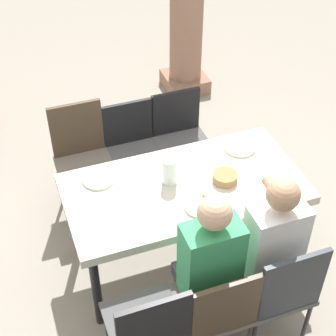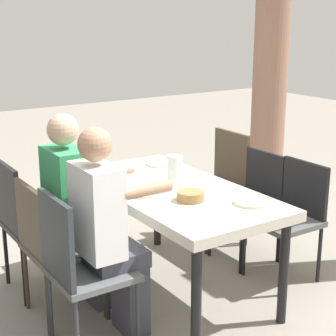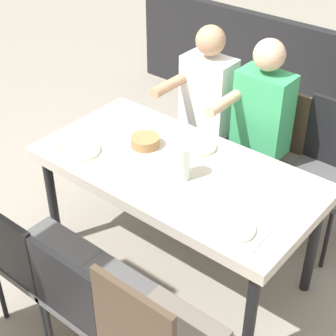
{
  "view_description": "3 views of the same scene",
  "coord_description": "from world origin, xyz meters",
  "px_view_note": "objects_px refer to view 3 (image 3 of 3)",
  "views": [
    {
      "loc": [
        -1.01,
        -2.47,
        3.2
      ],
      "look_at": [
        -0.1,
        0.05,
        0.89
      ],
      "focal_mm": 57.07,
      "sensor_mm": 36.0,
      "label": 1
    },
    {
      "loc": [
        2.94,
        -1.97,
        1.88
      ],
      "look_at": [
        -0.03,
        -0.02,
        0.89
      ],
      "focal_mm": 59.09,
      "sensor_mm": 36.0,
      "label": 2
    },
    {
      "loc": [
        -1.53,
        1.94,
        2.46
      ],
      "look_at": [
        -0.0,
        0.08,
        0.78
      ],
      "focal_mm": 57.65,
      "sensor_mm": 36.0,
      "label": 3
    }
  ],
  "objects_px": {
    "diner_woman_green": "(201,116)",
    "water_pitcher": "(180,164)",
    "chair_east_north": "(31,257)",
    "chair_east_south": "(217,125)",
    "plate_0": "(232,228)",
    "diner_man_white": "(255,135)",
    "dining_table": "(176,177)",
    "plate_1": "(199,146)",
    "chair_mid_south": "(267,146)",
    "bread_basket": "(145,141)",
    "chair_mid_north": "(87,296)",
    "plate_2": "(80,150)",
    "chair_west_south": "(326,166)"
  },
  "relations": [
    {
      "from": "water_pitcher",
      "to": "chair_east_south",
      "type": "bearing_deg",
      "value": -67.6
    },
    {
      "from": "chair_mid_north",
      "to": "chair_east_north",
      "type": "height_order",
      "value": "chair_east_north"
    },
    {
      "from": "chair_east_south",
      "to": "bread_basket",
      "type": "relative_size",
      "value": 5.56
    },
    {
      "from": "diner_woman_green",
      "to": "plate_2",
      "type": "bearing_deg",
      "value": 75.24
    },
    {
      "from": "water_pitcher",
      "to": "chair_mid_north",
      "type": "bearing_deg",
      "value": 92.82
    },
    {
      "from": "dining_table",
      "to": "plate_0",
      "type": "relative_size",
      "value": 7.3
    },
    {
      "from": "chair_mid_north",
      "to": "plate_0",
      "type": "distance_m",
      "value": 0.76
    },
    {
      "from": "dining_table",
      "to": "chair_east_south",
      "type": "bearing_deg",
      "value": -70.7
    },
    {
      "from": "diner_man_white",
      "to": "plate_2",
      "type": "relative_size",
      "value": 5.48
    },
    {
      "from": "plate_1",
      "to": "plate_2",
      "type": "relative_size",
      "value": 0.87
    },
    {
      "from": "plate_1",
      "to": "chair_east_south",
      "type": "bearing_deg",
      "value": -65.3
    },
    {
      "from": "chair_east_north",
      "to": "plate_0",
      "type": "bearing_deg",
      "value": -144.89
    },
    {
      "from": "dining_table",
      "to": "bread_basket",
      "type": "height_order",
      "value": "bread_basket"
    },
    {
      "from": "diner_man_white",
      "to": "water_pitcher",
      "type": "relative_size",
      "value": 6.67
    },
    {
      "from": "plate_1",
      "to": "bread_basket",
      "type": "xyz_separation_m",
      "value": [
        0.26,
        0.18,
        0.02
      ]
    },
    {
      "from": "chair_east_north",
      "to": "diner_woman_green",
      "type": "distance_m",
      "value": 1.48
    },
    {
      "from": "dining_table",
      "to": "water_pitcher",
      "type": "relative_size",
      "value": 8.28
    },
    {
      "from": "chair_east_north",
      "to": "plate_0",
      "type": "relative_size",
      "value": 3.86
    },
    {
      "from": "chair_west_south",
      "to": "chair_mid_north",
      "type": "relative_size",
      "value": 1.11
    },
    {
      "from": "chair_mid_north",
      "to": "plate_1",
      "type": "xyz_separation_m",
      "value": [
        0.13,
        -1.07,
        0.26
      ]
    },
    {
      "from": "diner_woman_green",
      "to": "chair_mid_north",
      "type": "bearing_deg",
      "value": 105.76
    },
    {
      "from": "dining_table",
      "to": "chair_east_south",
      "type": "relative_size",
      "value": 1.72
    },
    {
      "from": "chair_mid_north",
      "to": "plate_0",
      "type": "bearing_deg",
      "value": -125.69
    },
    {
      "from": "plate_1",
      "to": "chair_east_north",
      "type": "bearing_deg",
      "value": 75.41
    },
    {
      "from": "chair_east_south",
      "to": "diner_woman_green",
      "type": "height_order",
      "value": "diner_woman_green"
    },
    {
      "from": "chair_west_south",
      "to": "diner_man_white",
      "type": "relative_size",
      "value": 0.72
    },
    {
      "from": "chair_east_south",
      "to": "plate_0",
      "type": "xyz_separation_m",
      "value": [
        -0.83,
        1.09,
        0.23
      ]
    },
    {
      "from": "chair_east_north",
      "to": "chair_west_south",
      "type": "bearing_deg",
      "value": -116.54
    },
    {
      "from": "chair_east_north",
      "to": "water_pitcher",
      "type": "bearing_deg",
      "value": -116.2
    },
    {
      "from": "chair_east_south",
      "to": "plate_0",
      "type": "distance_m",
      "value": 1.39
    },
    {
      "from": "plate_1",
      "to": "diner_man_white",
      "type": "bearing_deg",
      "value": -107.55
    },
    {
      "from": "chair_mid_south",
      "to": "plate_0",
      "type": "height_order",
      "value": "chair_mid_south"
    },
    {
      "from": "chair_east_north",
      "to": "chair_mid_south",
      "type": "bearing_deg",
      "value": -103.9
    },
    {
      "from": "dining_table",
      "to": "diner_woman_green",
      "type": "bearing_deg",
      "value": -65.14
    },
    {
      "from": "plate_2",
      "to": "water_pitcher",
      "type": "xyz_separation_m",
      "value": [
        -0.61,
        -0.17,
        0.08
      ]
    },
    {
      "from": "chair_mid_north",
      "to": "chair_west_south",
      "type": "bearing_deg",
      "value": -104.17
    },
    {
      "from": "chair_west_south",
      "to": "plate_0",
      "type": "relative_size",
      "value": 4.21
    },
    {
      "from": "dining_table",
      "to": "chair_west_south",
      "type": "bearing_deg",
      "value": -122.79
    },
    {
      "from": "chair_east_south",
      "to": "bread_basket",
      "type": "bearing_deg",
      "value": 91.27
    },
    {
      "from": "chair_east_south",
      "to": "water_pitcher",
      "type": "relative_size",
      "value": 4.82
    },
    {
      "from": "dining_table",
      "to": "chair_mid_north",
      "type": "height_order",
      "value": "chair_mid_north"
    },
    {
      "from": "chair_mid_north",
      "to": "plate_2",
      "type": "distance_m",
      "value": 0.92
    },
    {
      "from": "chair_east_south",
      "to": "chair_mid_south",
      "type": "bearing_deg",
      "value": 179.24
    },
    {
      "from": "diner_woman_green",
      "to": "plate_1",
      "type": "distance_m",
      "value": 0.5
    },
    {
      "from": "water_pitcher",
      "to": "bread_basket",
      "type": "relative_size",
      "value": 1.15
    },
    {
      "from": "chair_mid_south",
      "to": "diner_woman_green",
      "type": "distance_m",
      "value": 0.49
    },
    {
      "from": "chair_east_south",
      "to": "diner_woman_green",
      "type": "relative_size",
      "value": 0.73
    },
    {
      "from": "diner_woman_green",
      "to": "water_pitcher",
      "type": "relative_size",
      "value": 6.61
    },
    {
      "from": "chair_mid_south",
      "to": "chair_east_north",
      "type": "relative_size",
      "value": 1.05
    },
    {
      "from": "water_pitcher",
      "to": "bread_basket",
      "type": "distance_m",
      "value": 0.38
    }
  ]
}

